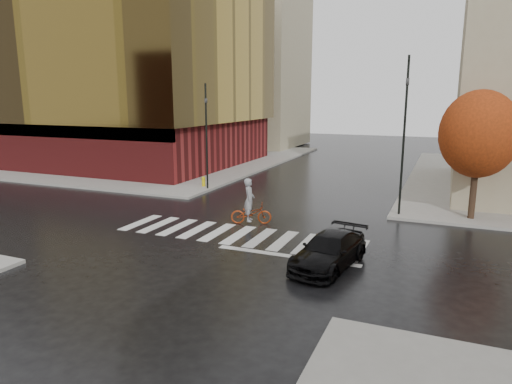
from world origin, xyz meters
TOP-DOWN VIEW (x-y plane):
  - ground at (0.00, 0.00)m, footprint 120.00×120.00m
  - sidewalk_nw at (-21.00, 21.00)m, footprint 30.00×30.00m
  - crosswalk at (0.00, 0.50)m, footprint 12.00×3.00m
  - office_glass at (-22.00, 17.99)m, footprint 27.00×19.00m
  - building_nw_far at (-16.00, 37.00)m, footprint 14.00×12.00m
  - tree_ne_a at (10.00, 7.40)m, footprint 3.80×3.80m
  - sedan at (4.84, -1.80)m, footprint 2.48×4.57m
  - cyclist at (-0.26, 2.50)m, footprint 2.16×1.39m
  - traffic_light_nw at (-6.30, 9.00)m, footprint 0.20×0.18m
  - traffic_light_ne at (6.49, 6.86)m, footprint 0.17×0.20m
  - fire_hydrant at (-6.91, 9.53)m, footprint 0.25×0.25m
  - manhole at (3.61, 2.00)m, footprint 0.67×0.67m

SIDE VIEW (x-z plane):
  - ground at x=0.00m, z-range 0.00..0.00m
  - crosswalk at x=0.00m, z-range 0.00..0.01m
  - manhole at x=3.61m, z-range 0.00..0.01m
  - sidewalk_nw at x=-21.00m, z-range 0.00..0.15m
  - fire_hydrant at x=-6.91m, z-range 0.18..0.88m
  - sedan at x=4.84m, z-range 0.00..1.26m
  - cyclist at x=-0.26m, z-range -0.37..1.95m
  - traffic_light_nw at x=-6.30m, z-range 0.60..7.60m
  - tree_ne_a at x=10.00m, z-range 1.20..7.71m
  - traffic_light_ne at x=6.49m, z-range 0.83..9.01m
  - office_glass at x=-22.00m, z-range 0.28..16.28m
  - building_nw_far at x=-16.00m, z-range 0.15..20.15m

